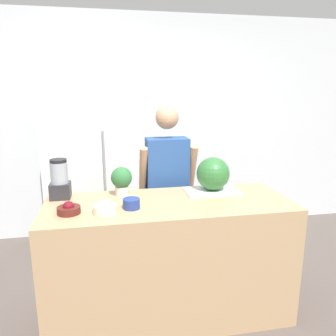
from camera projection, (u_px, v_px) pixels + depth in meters
The scene contains 11 objects.
wall_back at pixel (143, 127), 3.96m from camera, with size 8.00×0.06×2.60m.
counter_island at pixel (169, 258), 2.55m from camera, with size 1.83×0.72×0.93m.
refrigerator at pixel (84, 171), 3.58m from camera, with size 0.76×0.68×1.75m.
person at pixel (167, 190), 3.06m from camera, with size 0.52×0.26×1.61m.
cutting_board at pixel (212, 191), 2.67m from camera, with size 0.43×0.27×0.01m.
watermelon at pixel (213, 174), 2.65m from camera, with size 0.27×0.27×0.27m.
bowl_cherries at pixel (69, 209), 2.20m from camera, with size 0.16×0.16×0.09m.
bowl_cream at pixel (105, 208), 2.21m from camera, with size 0.16×0.16×0.09m.
bowl_small_blue at pixel (131, 204), 2.29m from camera, with size 0.12×0.12×0.07m.
blender at pixel (60, 180), 2.49m from camera, with size 0.15×0.15×0.31m.
potted_plant at pixel (122, 180), 2.55m from camera, with size 0.16×0.16×0.23m.
Camera 1 is at (-0.44, -1.91, 1.74)m, focal length 35.00 mm.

